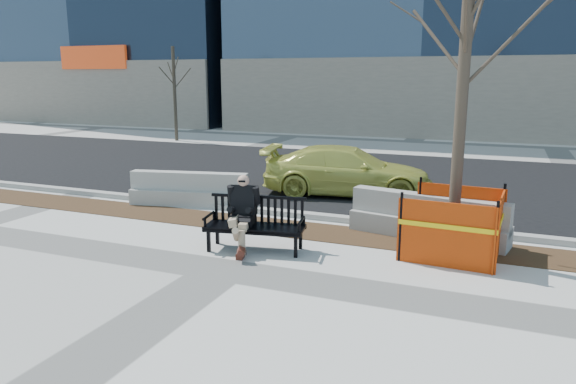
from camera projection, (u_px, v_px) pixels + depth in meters
name	position (u px, v px, depth m)	size (l,w,h in m)	color
ground	(224.00, 270.00, 8.68)	(120.00, 120.00, 0.00)	beige
mulch_strip	(284.00, 228.00, 11.03)	(40.00, 1.20, 0.02)	#47301C
asphalt_street	(360.00, 177.00, 16.64)	(60.00, 10.40, 0.01)	black
curb	(301.00, 215.00, 11.88)	(60.00, 0.25, 0.12)	#9E9B93
bench	(255.00, 250.00, 9.64)	(1.83, 0.66, 0.97)	black
seated_man	(243.00, 249.00, 9.74)	(0.58, 0.96, 1.34)	black
tree_fence	(451.00, 254.00, 9.45)	(2.40, 2.40, 6.00)	#E84008
sedan	(347.00, 195.00, 14.16)	(1.79, 4.41, 1.28)	#C7C851
jersey_barrier_left	(190.00, 205.00, 12.99)	(2.89, 0.58, 0.83)	#A3A098
jersey_barrier_right	(426.00, 238.00, 10.36)	(3.05, 0.61, 0.87)	gray
far_tree_left	(177.00, 140.00, 25.94)	(1.78, 1.78, 4.80)	#4C4030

